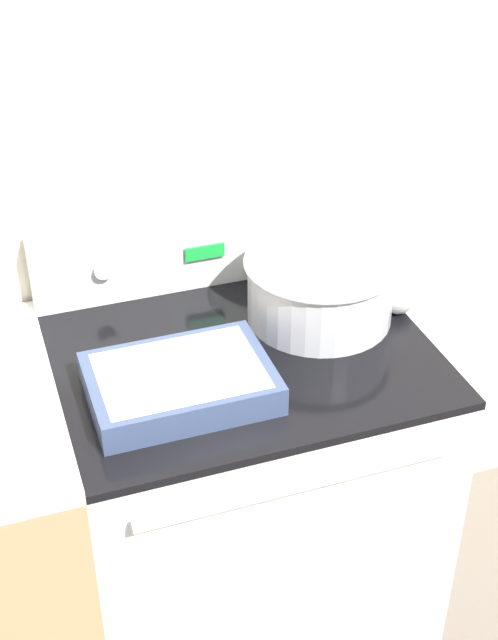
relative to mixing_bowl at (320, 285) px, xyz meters
name	(u,v)px	position (x,y,z in m)	size (l,w,h in m)	color
kitchen_wall	(189,129)	(-0.20, 0.28, 0.27)	(8.00, 0.05, 2.50)	beige
stove_range	(243,508)	(-0.20, -0.06, -0.53)	(0.76, 0.65, 0.90)	silver
control_panel	(201,249)	(-0.20, 0.22, 0.01)	(0.76, 0.07, 0.17)	silver
mixing_bowl	(320,285)	(0.00, 0.00, 0.00)	(0.33, 0.33, 0.14)	silver
casserole_dish	(180,382)	(-0.36, -0.17, -0.05)	(0.35, 0.24, 0.06)	#38476B
ladle	(394,295)	(0.17, -0.02, -0.05)	(0.07, 0.32, 0.07)	#B7B7B7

